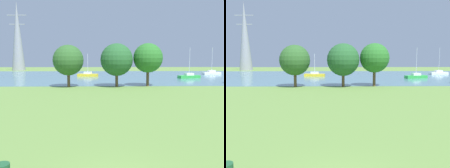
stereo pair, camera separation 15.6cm
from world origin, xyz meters
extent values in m
plane|color=olive|center=(0.00, 22.00, 0.00)|extent=(160.00, 160.00, 0.00)
cube|color=slate|center=(0.00, 50.00, 0.01)|extent=(140.00, 40.00, 0.02)
cube|color=yellow|center=(-4.58, 49.13, 0.32)|extent=(4.94, 2.04, 0.60)
cube|color=white|center=(-4.58, 49.13, 0.87)|extent=(1.91, 1.30, 0.50)
cylinder|color=silver|center=(-4.58, 49.13, 2.97)|extent=(0.10, 0.10, 4.70)
cube|color=white|center=(27.42, 54.89, 0.32)|extent=(4.97, 2.23, 0.60)
cube|color=white|center=(27.42, 54.89, 0.87)|extent=(1.95, 1.37, 0.50)
cylinder|color=silver|center=(27.42, 54.89, 3.83)|extent=(0.10, 0.10, 6.42)
cube|color=green|center=(17.68, 44.00, 0.32)|extent=(5.02, 2.63, 0.60)
cube|color=white|center=(17.68, 44.00, 0.87)|extent=(2.01, 1.51, 0.50)
cylinder|color=silver|center=(17.68, 44.00, 3.59)|extent=(0.10, 0.10, 5.94)
cylinder|color=brown|center=(-5.97, 29.26, 1.24)|extent=(0.44, 0.44, 2.47)
sphere|color=#2D5B27|center=(-5.97, 29.26, 4.09)|extent=(4.63, 4.63, 4.63)
cylinder|color=brown|center=(1.35, 29.41, 1.21)|extent=(0.44, 0.44, 2.42)
sphere|color=#25592B|center=(1.35, 29.41, 4.16)|extent=(4.96, 4.96, 4.96)
cylinder|color=brown|center=(6.25, 30.11, 1.41)|extent=(0.44, 0.44, 2.82)
sphere|color=#296C27|center=(6.25, 30.11, 4.42)|extent=(4.58, 4.58, 4.58)
cone|color=gray|center=(-30.32, 75.97, 11.61)|extent=(4.40, 4.40, 23.22)
cube|color=gray|center=(-30.32, 75.97, 18.58)|extent=(6.40, 0.30, 0.30)
cube|color=gray|center=(-30.32, 75.97, 15.58)|extent=(5.20, 0.30, 0.30)
camera|label=1|loc=(-0.26, -6.98, 4.56)|focal=38.25mm
camera|label=2|loc=(-0.10, -6.98, 4.56)|focal=38.25mm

